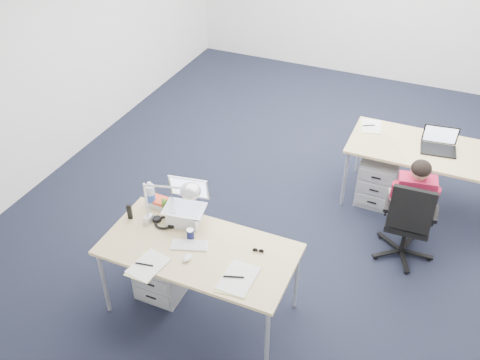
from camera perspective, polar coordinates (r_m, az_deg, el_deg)
name	(u,v)px	position (r m, az deg, el deg)	size (l,w,h in m)	color
floor	(307,197)	(6.16, 7.17, -1.81)	(7.00, 7.00, 0.00)	black
room	(320,56)	(5.30, 8.57, 12.99)	(6.02, 7.02, 2.80)	white
desk_near	(199,252)	(4.45, -4.42, -7.69)	(1.60, 0.80, 0.73)	tan
desk_far	(426,152)	(5.97, 19.26, 2.84)	(1.60, 0.80, 0.73)	tan
office_chair	(405,235)	(5.45, 17.16, -5.65)	(0.62, 0.62, 0.95)	black
seated_person	(411,202)	(5.40, 17.78, -2.24)	(0.38, 0.63, 1.11)	#A11735
drawer_pedestal_near	(165,265)	(4.96, -8.06, -9.01)	(0.40, 0.50, 0.55)	#9FA2A4
drawer_pedestal_far	(379,178)	(6.14, 14.58, 0.20)	(0.40, 0.50, 0.55)	#9FA2A4
silver_laptop	(184,204)	(4.57, -5.99, -2.60)	(0.35, 0.28, 0.37)	silver
wireless_keyboard	(190,245)	(4.44, -5.40, -6.92)	(0.30, 0.12, 0.02)	white
computer_mouse	(187,258)	(4.32, -5.63, -8.28)	(0.06, 0.10, 0.03)	white
headphones	(164,222)	(4.67, -8.06, -4.45)	(0.23, 0.18, 0.04)	black
can_koozie	(190,234)	(4.48, -5.32, -5.76)	(0.06, 0.06, 0.10)	#151841
water_bottle	(150,195)	(4.80, -9.53, -1.55)	(0.08, 0.08, 0.26)	silver
bear_figurine	(165,205)	(4.76, -8.01, -2.70)	(0.08, 0.06, 0.14)	#34681B
book_stack	(159,203)	(4.85, -8.63, -2.40)	(0.17, 0.13, 0.08)	silver
cordless_phone	(130,212)	(4.74, -11.70, -3.34)	(0.04, 0.02, 0.15)	black
papers_left	(147,266)	(4.32, -9.93, -9.03)	(0.22, 0.31, 0.01)	#D3DB7E
papers_right	(236,279)	(4.16, -0.39, -10.49)	(0.24, 0.34, 0.01)	#D3DB7E
sunglasses	(258,251)	(4.37, 1.96, -7.54)	(0.09, 0.04, 0.02)	black
desk_lamp	(163,202)	(4.47, -8.22, -2.29)	(0.49, 0.18, 0.56)	silver
dark_laptop	(441,140)	(5.87, 20.62, 3.99)	(0.35, 0.34, 0.26)	black
far_papers	(370,127)	(6.16, 13.74, 5.55)	(0.21, 0.30, 0.01)	white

